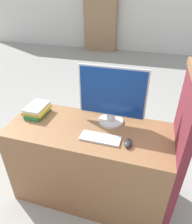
# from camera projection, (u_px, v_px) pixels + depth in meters

# --- Properties ---
(ground_plane) EXTENTS (20.00, 20.00, 0.00)m
(ground_plane) POSITION_uv_depth(u_px,v_px,m) (79.00, 217.00, 1.79)
(ground_plane) COLOR #9E9E99
(wall_back) EXTENTS (12.00, 0.06, 2.80)m
(wall_back) POSITION_uv_depth(u_px,v_px,m) (149.00, 4.00, 6.00)
(wall_back) COLOR white
(wall_back) RESTS_ON ground_plane
(desk) EXTENTS (1.34, 0.58, 0.78)m
(desk) POSITION_uv_depth(u_px,v_px,m) (89.00, 163.00, 1.82)
(desk) COLOR #8C603D
(desk) RESTS_ON ground_plane
(carrel_divider) EXTENTS (0.07, 0.59, 1.34)m
(carrel_divider) POSITION_uv_depth(u_px,v_px,m) (176.00, 155.00, 1.51)
(carrel_divider) COLOR maroon
(carrel_divider) RESTS_ON ground_plane
(monitor) EXTENTS (0.54, 0.21, 0.48)m
(monitor) POSITION_uv_depth(u_px,v_px,m) (112.00, 96.00, 1.58)
(monitor) COLOR silver
(monitor) RESTS_ON desk
(keyboard) EXTENTS (0.31, 0.12, 0.02)m
(keyboard) POSITION_uv_depth(u_px,v_px,m) (100.00, 138.00, 1.50)
(keyboard) COLOR silver
(keyboard) RESTS_ON desk
(mouse) EXTENTS (0.06, 0.10, 0.04)m
(mouse) POSITION_uv_depth(u_px,v_px,m) (128.00, 143.00, 1.44)
(mouse) COLOR #262626
(mouse) RESTS_ON desk
(book_stack) EXTENTS (0.19, 0.24, 0.09)m
(book_stack) POSITION_uv_depth(u_px,v_px,m) (37.00, 110.00, 1.79)
(book_stack) COLOR #2D7F42
(book_stack) RESTS_ON desk
(bookshelf_far) EXTENTS (1.04, 0.32, 2.02)m
(bookshelf_far) POSITION_uv_depth(u_px,v_px,m) (101.00, 18.00, 6.36)
(bookshelf_far) COLOR #9E7A56
(bookshelf_far) RESTS_ON ground_plane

